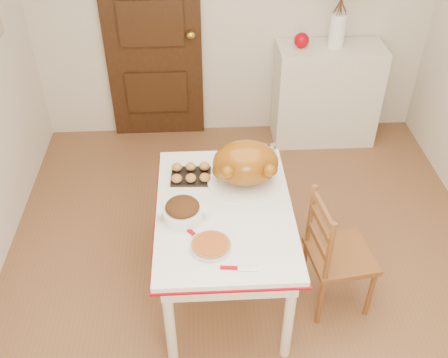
{
  "coord_description": "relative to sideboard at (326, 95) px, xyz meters",
  "views": [
    {
      "loc": [
        -0.31,
        -2.32,
        2.76
      ],
      "look_at": [
        -0.18,
        0.03,
        0.9
      ],
      "focal_mm": 41.34,
      "sensor_mm": 36.0,
      "label": 1
    }
  ],
  "objects": [
    {
      "name": "floor",
      "position": [
        -0.84,
        -1.78,
        -0.46
      ],
      "size": [
        3.5,
        4.0,
        0.0
      ],
      "primitive_type": "cube",
      "color": "brown",
      "rests_on": "ground"
    },
    {
      "name": "wall_back",
      "position": [
        -0.84,
        0.22,
        0.79
      ],
      "size": [
        3.5,
        0.0,
        2.5
      ],
      "primitive_type": "cube",
      "color": "beige",
      "rests_on": "ground"
    },
    {
      "name": "door_back",
      "position": [
        -1.54,
        0.19,
        0.57
      ],
      "size": [
        0.85,
        0.06,
        2.06
      ],
      "primitive_type": "cube",
      "color": "black",
      "rests_on": "ground"
    },
    {
      "name": "sideboard",
      "position": [
        0.0,
        0.0,
        0.0
      ],
      "size": [
        0.92,
        0.41,
        0.92
      ],
      "primitive_type": "cube",
      "color": "beige",
      "rests_on": "floor"
    },
    {
      "name": "kitchen_table",
      "position": [
        -1.02,
        -1.8,
        -0.1
      ],
      "size": [
        0.83,
        1.21,
        0.72
      ],
      "primitive_type": null,
      "color": "white",
      "rests_on": "floor"
    },
    {
      "name": "chair_oak",
      "position": [
        -0.31,
        -1.93,
        -0.03
      ],
      "size": [
        0.43,
        0.43,
        0.86
      ],
      "primitive_type": null,
      "rotation": [
        0.0,
        0.0,
        1.71
      ],
      "color": "brown",
      "rests_on": "floor"
    },
    {
      "name": "berry_vase",
      "position": [
        0.02,
        0.0,
        0.76
      ],
      "size": [
        0.31,
        0.31,
        0.59
      ],
      "primitive_type": null,
      "color": "white",
      "rests_on": "sideboard"
    },
    {
      "name": "apple",
      "position": [
        -0.27,
        0.0,
        0.53
      ],
      "size": [
        0.13,
        0.13,
        0.13
      ],
      "primitive_type": "sphere",
      "color": "#A7000A",
      "rests_on": "sideboard"
    },
    {
      "name": "turkey_platter",
      "position": [
        -0.88,
        -1.59,
        0.41
      ],
      "size": [
        0.53,
        0.46,
        0.3
      ],
      "primitive_type": null,
      "rotation": [
        0.0,
        0.0,
        -0.18
      ],
      "color": "#894A07",
      "rests_on": "kitchen_table"
    },
    {
      "name": "pumpkin_pie",
      "position": [
        -1.12,
        -2.13,
        0.29
      ],
      "size": [
        0.23,
        0.23,
        0.05
      ],
      "primitive_type": "cylinder",
      "rotation": [
        0.0,
        0.0,
        0.02
      ],
      "color": "#9E4516",
      "rests_on": "kitchen_table"
    },
    {
      "name": "stuffing_dish",
      "position": [
        -1.27,
        -1.88,
        0.32
      ],
      "size": [
        0.31,
        0.26,
        0.11
      ],
      "primitive_type": null,
      "rotation": [
        0.0,
        0.0,
        -0.09
      ],
      "color": "#512A10",
      "rests_on": "kitchen_table"
    },
    {
      "name": "rolls_tray",
      "position": [
        -1.22,
        -1.5,
        0.3
      ],
      "size": [
        0.26,
        0.21,
        0.07
      ],
      "primitive_type": null,
      "rotation": [
        0.0,
        0.0,
        -0.05
      ],
      "color": "#C17E38",
      "rests_on": "kitchen_table"
    },
    {
      "name": "pie_server",
      "position": [
        -0.98,
        -2.29,
        0.27
      ],
      "size": [
        0.2,
        0.07,
        0.01
      ],
      "primitive_type": null,
      "rotation": [
        0.0,
        0.0,
        -0.09
      ],
      "color": "silver",
      "rests_on": "kitchen_table"
    },
    {
      "name": "carving_knife",
      "position": [
        -1.18,
        -2.05,
        0.27
      ],
      "size": [
        0.22,
        0.25,
        0.01
      ],
      "primitive_type": null,
      "rotation": [
        0.0,
        0.0,
        -0.87
      ],
      "color": "silver",
      "rests_on": "kitchen_table"
    },
    {
      "name": "drinking_glass",
      "position": [
        -0.95,
        -1.35,
        0.31
      ],
      "size": [
        0.07,
        0.07,
        0.1
      ],
      "primitive_type": "cylinder",
      "rotation": [
        0.0,
        0.0,
        -0.32
      ],
      "color": "white",
      "rests_on": "kitchen_table"
    },
    {
      "name": "shaker_pair",
      "position": [
        -0.7,
        -1.3,
        0.31
      ],
      "size": [
        0.11,
        0.06,
        0.1
      ],
      "primitive_type": null,
      "rotation": [
        0.0,
        0.0,
        -0.17
      ],
      "color": "white",
      "rests_on": "kitchen_table"
    }
  ]
}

